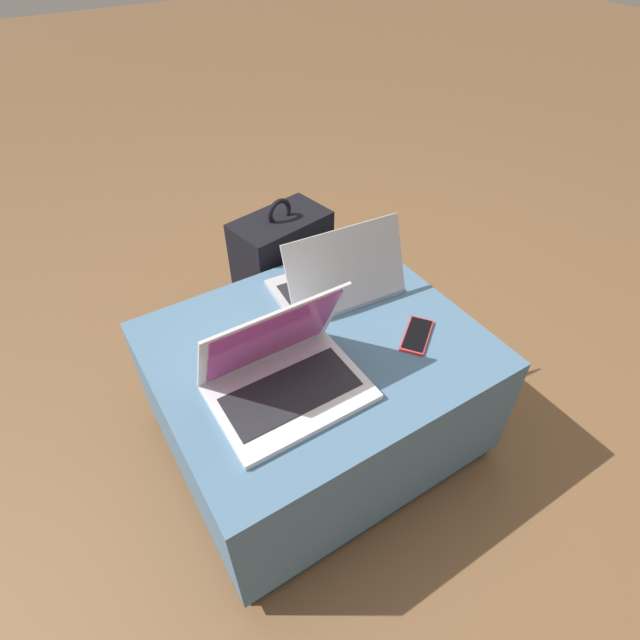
{
  "coord_description": "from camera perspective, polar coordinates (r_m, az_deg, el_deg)",
  "views": [
    {
      "loc": [
        -0.49,
        -0.8,
        1.35
      ],
      "look_at": [
        0.01,
        -0.0,
        0.49
      ],
      "focal_mm": 28.0,
      "sensor_mm": 36.0,
      "label": 1
    }
  ],
  "objects": [
    {
      "name": "ground_plane",
      "position": [
        1.64,
        -0.32,
        -12.87
      ],
      "size": [
        14.0,
        14.0,
        0.0
      ],
      "primitive_type": "plane",
      "color": "brown"
    },
    {
      "name": "laptop_near",
      "position": [
        1.18,
        -4.18,
        -6.08
      ],
      "size": [
        0.36,
        0.26,
        0.25
      ],
      "rotation": [
        0.0,
        0.0,
        0.0
      ],
      "color": "silver",
      "rests_on": "ottoman"
    },
    {
      "name": "ottoman",
      "position": [
        1.47,
        -0.35,
        -8.26
      ],
      "size": [
        0.84,
        0.71,
        0.41
      ],
      "color": "#2A3D4E",
      "rests_on": "ground_plane"
    },
    {
      "name": "cell_phone",
      "position": [
        1.36,
        11.01,
        -1.71
      ],
      "size": [
        0.15,
        0.13,
        0.01
      ],
      "rotation": [
        0.0,
        0.0,
        2.22
      ],
      "color": "red",
      "rests_on": "ottoman"
    },
    {
      "name": "backpack",
      "position": [
        1.84,
        -4.43,
        4.9
      ],
      "size": [
        0.35,
        0.29,
        0.55
      ],
      "rotation": [
        0.0,
        0.0,
        3.32
      ],
      "color": "black",
      "rests_on": "ground_plane"
    },
    {
      "name": "laptop_far",
      "position": [
        1.45,
        2.04,
        4.55
      ],
      "size": [
        0.37,
        0.26,
        0.23
      ],
      "rotation": [
        0.0,
        0.0,
        3.06
      ],
      "color": "#B7B7BC",
      "rests_on": "ottoman"
    }
  ]
}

